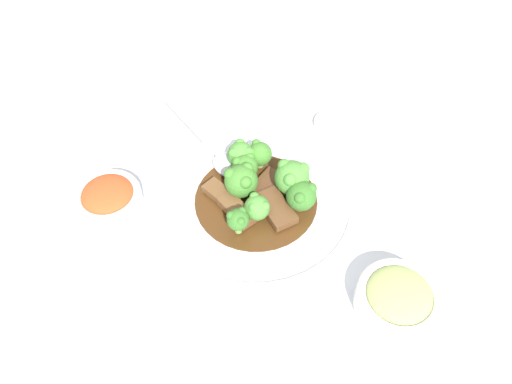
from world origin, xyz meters
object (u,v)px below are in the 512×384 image
object	(u,v)px
broccoli_floret_0	(238,219)
broccoli_floret_5	(292,177)
broccoli_floret_2	(301,195)
sauce_dish	(332,123)
broccoli_floret_3	(245,167)
beef_strip_0	(276,208)
broccoli_floret_1	(257,207)
broccoli_floret_7	(257,153)
beef_strip_2	(219,195)
side_bowl_appetizer	(397,298)
broccoli_floret_4	(241,154)
beef_strip_3	(268,184)
side_bowl_kimchi	(109,199)
serving_spoon	(220,158)
beef_strip_1	(236,210)
broccoli_floret_6	(241,180)
main_plate	(256,201)

from	to	relation	value
broccoli_floret_0	broccoli_floret_5	xyz separation A→B (m)	(-0.07, -0.08, 0.01)
broccoli_floret_2	sauce_dish	xyz separation A→B (m)	(-0.05, -0.21, -0.04)
broccoli_floret_3	broccoli_floret_5	bearing A→B (deg)	162.32
beef_strip_0	broccoli_floret_1	xyz separation A→B (m)	(0.03, 0.02, 0.02)
broccoli_floret_2	broccoli_floret_7	world-z (taller)	broccoli_floret_2
beef_strip_2	side_bowl_appetizer	size ratio (longest dim) A/B	0.51
broccoli_floret_5	sauce_dish	world-z (taller)	broccoli_floret_5
broccoli_floret_0	side_bowl_appetizer	bearing A→B (deg)	157.61
broccoli_floret_4	beef_strip_3	bearing A→B (deg)	139.73
beef_strip_2	broccoli_floret_0	size ratio (longest dim) A/B	1.23
beef_strip_0	broccoli_floret_2	size ratio (longest dim) A/B	1.55
beef_strip_3	broccoli_floret_5	world-z (taller)	broccoli_floret_5
beef_strip_3	side_bowl_kimchi	distance (m)	0.25
beef_strip_3	side_bowl_appetizer	xyz separation A→B (m)	(-0.19, 0.18, 0.00)
serving_spoon	side_bowl_appetizer	size ratio (longest dim) A/B	1.70
broccoli_floret_3	serving_spoon	world-z (taller)	broccoli_floret_3
beef_strip_2	beef_strip_3	xyz separation A→B (m)	(-0.07, -0.03, -0.00)
beef_strip_1	broccoli_floret_4	xyz separation A→B (m)	(0.00, -0.10, 0.02)
beef_strip_1	side_bowl_appetizer	xyz separation A→B (m)	(-0.23, 0.13, -0.00)
beef_strip_2	serving_spoon	size ratio (longest dim) A/B	0.30
side_bowl_appetizer	sauce_dish	distance (m)	0.36
beef_strip_0	broccoli_floret_6	distance (m)	0.07
broccoli_floret_7	beef_strip_1	bearing A→B (deg)	77.32
serving_spoon	beef_strip_3	bearing A→B (deg)	149.22
beef_strip_1	serving_spoon	world-z (taller)	beef_strip_1
broccoli_floret_0	beef_strip_0	bearing A→B (deg)	-141.10
side_bowl_kimchi	beef_strip_3	bearing A→B (deg)	-167.42
beef_strip_1	side_bowl_appetizer	bearing A→B (deg)	151.54
side_bowl_appetizer	broccoli_floret_4	bearing A→B (deg)	-43.39
broccoli_floret_2	broccoli_floret_3	xyz separation A→B (m)	(0.09, -0.05, -0.00)
broccoli_floret_4	broccoli_floret_7	world-z (taller)	broccoli_floret_4
beef_strip_0	broccoli_floret_2	distance (m)	0.05
broccoli_floret_0	side_bowl_appetizer	distance (m)	0.25
broccoli_floret_4	side_bowl_appetizer	world-z (taller)	broccoli_floret_4
broccoli_floret_1	broccoli_floret_7	bearing A→B (deg)	-84.95
beef_strip_1	broccoli_floret_1	world-z (taller)	broccoli_floret_1
broccoli_floret_0	beef_strip_1	bearing A→B (deg)	-78.47
main_plate	sauce_dish	distance (m)	0.23
beef_strip_1	broccoli_floret_4	distance (m)	0.10
side_bowl_kimchi	sauce_dish	distance (m)	0.41
broccoli_floret_2	broccoli_floret_7	size ratio (longest dim) A/B	1.11
main_plate	beef_strip_0	distance (m)	0.04
broccoli_floret_7	sauce_dish	size ratio (longest dim) A/B	0.73
broccoli_floret_2	broccoli_floret_5	bearing A→B (deg)	-61.77
broccoli_floret_1	broccoli_floret_2	distance (m)	0.07
broccoli_floret_2	beef_strip_0	bearing A→B (deg)	14.91
broccoli_floret_3	side_bowl_kimchi	world-z (taller)	broccoli_floret_3
broccoli_floret_4	broccoli_floret_5	bearing A→B (deg)	150.17
beef_strip_1	broccoli_floret_5	size ratio (longest dim) A/B	1.06
beef_strip_1	serving_spoon	xyz separation A→B (m)	(0.04, -0.11, -0.00)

